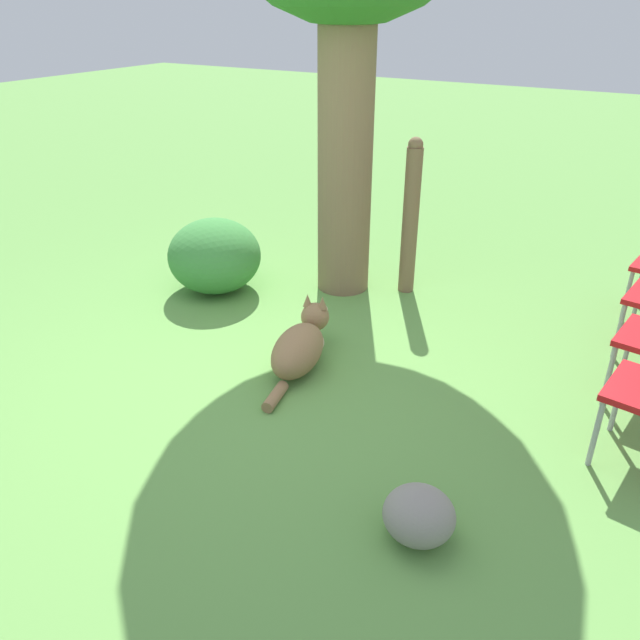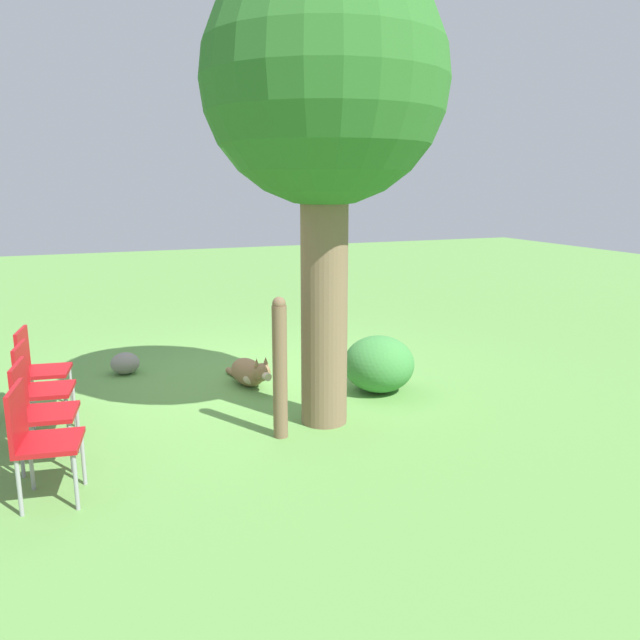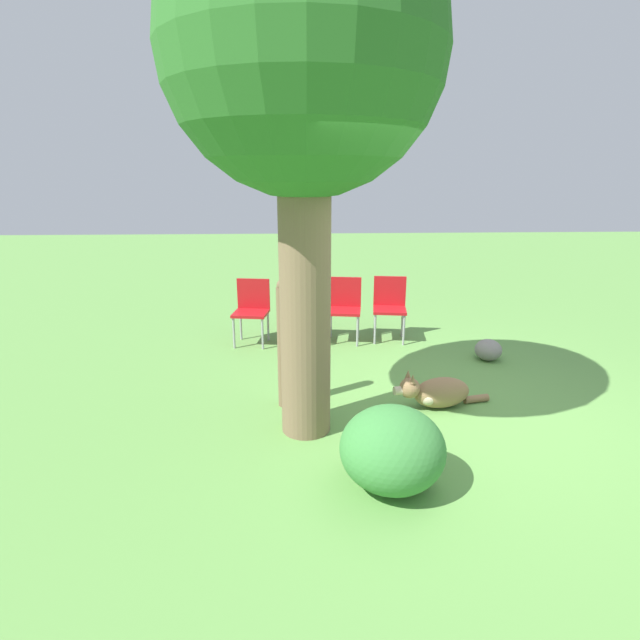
{
  "view_description": "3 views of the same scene",
  "coord_description": "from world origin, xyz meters",
  "px_view_note": "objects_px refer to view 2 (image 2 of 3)",
  "views": [
    {
      "loc": [
        2.06,
        -2.98,
        2.23
      ],
      "look_at": [
        0.26,
        0.09,
        0.36
      ],
      "focal_mm": 35.0,
      "sensor_mm": 36.0,
      "label": 1
    },
    {
      "loc": [
        1.87,
        6.49,
        2.21
      ],
      "look_at": [
        -0.21,
        1.27,
        0.98
      ],
      "focal_mm": 35.0,
      "sensor_mm": 36.0,
      "label": 2
    },
    {
      "loc": [
        -4.25,
        1.4,
        2.2
      ],
      "look_at": [
        1.27,
        1.12,
        0.58
      ],
      "focal_mm": 28.0,
      "sensor_mm": 36.0,
      "label": 3
    }
  ],
  "objects_px": {
    "fence_post": "(280,368)",
    "red_chair_2": "(37,406)",
    "red_chair_1": "(37,384)",
    "red_chair_0": "(37,365)",
    "dog": "(250,373)",
    "oak_tree": "(325,91)",
    "red_chair_3": "(37,435)"
  },
  "relations": [
    {
      "from": "red_chair_2",
      "to": "dog",
      "type": "bearing_deg",
      "value": 40.96
    },
    {
      "from": "red_chair_1",
      "to": "red_chair_2",
      "type": "bearing_deg",
      "value": -79.23
    },
    {
      "from": "red_chair_0",
      "to": "dog",
      "type": "bearing_deg",
      "value": 10.69
    },
    {
      "from": "oak_tree",
      "to": "red_chair_3",
      "type": "distance_m",
      "value": 3.54
    },
    {
      "from": "red_chair_3",
      "to": "fence_post",
      "type": "bearing_deg",
      "value": 22.16
    },
    {
      "from": "oak_tree",
      "to": "dog",
      "type": "xyz_separation_m",
      "value": [
        0.37,
        -1.28,
        -2.82
      ]
    },
    {
      "from": "dog",
      "to": "red_chair_1",
      "type": "bearing_deg",
      "value": -82.67
    },
    {
      "from": "red_chair_2",
      "to": "oak_tree",
      "type": "bearing_deg",
      "value": 9.6
    },
    {
      "from": "oak_tree",
      "to": "red_chair_0",
      "type": "height_order",
      "value": "oak_tree"
    },
    {
      "from": "dog",
      "to": "red_chair_0",
      "type": "xyz_separation_m",
      "value": [
        2.13,
        0.08,
        0.34
      ]
    },
    {
      "from": "oak_tree",
      "to": "red_chair_2",
      "type": "bearing_deg",
      "value": 1.04
    },
    {
      "from": "red_chair_0",
      "to": "red_chair_1",
      "type": "distance_m",
      "value": 0.62
    },
    {
      "from": "red_chair_1",
      "to": "red_chair_2",
      "type": "xyz_separation_m",
      "value": [
        -0.02,
        0.62,
        0.0
      ]
    },
    {
      "from": "oak_tree",
      "to": "dog",
      "type": "bearing_deg",
      "value": -73.72
    },
    {
      "from": "oak_tree",
      "to": "red_chair_1",
      "type": "bearing_deg",
      "value": -13.09
    },
    {
      "from": "oak_tree",
      "to": "red_chair_3",
      "type": "xyz_separation_m",
      "value": [
        2.43,
        0.67,
        -2.48
      ]
    },
    {
      "from": "red_chair_1",
      "to": "red_chair_2",
      "type": "distance_m",
      "value": 0.62
    },
    {
      "from": "oak_tree",
      "to": "red_chair_0",
      "type": "bearing_deg",
      "value": -25.57
    },
    {
      "from": "dog",
      "to": "red_chair_0",
      "type": "height_order",
      "value": "red_chair_0"
    },
    {
      "from": "red_chair_0",
      "to": "red_chair_1",
      "type": "bearing_deg",
      "value": -79.23
    },
    {
      "from": "fence_post",
      "to": "red_chair_2",
      "type": "relative_size",
      "value": 1.48
    },
    {
      "from": "red_chair_0",
      "to": "red_chair_3",
      "type": "distance_m",
      "value": 1.86
    },
    {
      "from": "oak_tree",
      "to": "red_chair_1",
      "type": "xyz_separation_m",
      "value": [
        2.48,
        -0.58,
        -2.48
      ]
    },
    {
      "from": "red_chair_3",
      "to": "dog",
      "type": "bearing_deg",
      "value": 51.9
    },
    {
      "from": "oak_tree",
      "to": "red_chair_3",
      "type": "height_order",
      "value": "oak_tree"
    },
    {
      "from": "fence_post",
      "to": "red_chair_2",
      "type": "bearing_deg",
      "value": -4.48
    },
    {
      "from": "fence_post",
      "to": "red_chair_1",
      "type": "bearing_deg",
      "value": -21.34
    },
    {
      "from": "fence_post",
      "to": "oak_tree",
      "type": "bearing_deg",
      "value": -158.3
    },
    {
      "from": "oak_tree",
      "to": "red_chair_2",
      "type": "xyz_separation_m",
      "value": [
        2.46,
        0.04,
        -2.48
      ]
    },
    {
      "from": "fence_post",
      "to": "red_chair_3",
      "type": "xyz_separation_m",
      "value": [
        1.94,
        0.47,
        -0.14
      ]
    },
    {
      "from": "red_chair_2",
      "to": "red_chair_3",
      "type": "relative_size",
      "value": 1.0
    },
    {
      "from": "dog",
      "to": "red_chair_2",
      "type": "distance_m",
      "value": 2.49
    }
  ]
}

